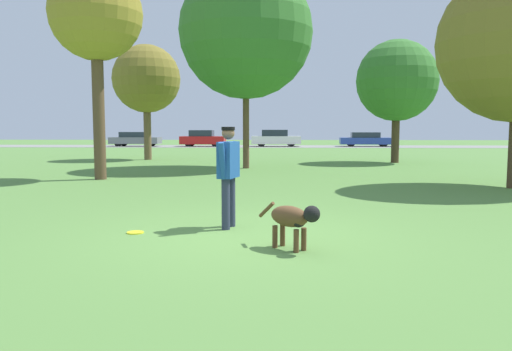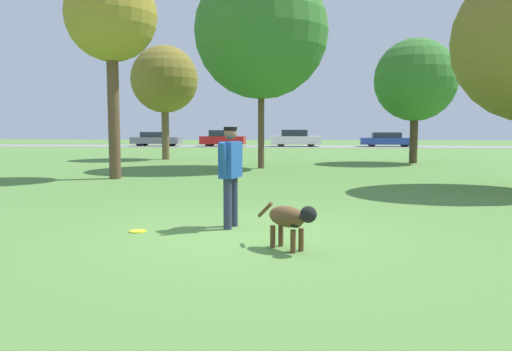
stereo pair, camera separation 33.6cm
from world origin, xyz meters
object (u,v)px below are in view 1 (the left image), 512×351
Objects in this scene: person at (228,168)px; tree_mid_center at (246,32)px; tree_near_left at (96,16)px; parked_car_white at (276,138)px; frisbee at (135,232)px; parked_car_blue at (366,140)px; dog at (293,218)px; tree_far_left at (146,79)px; parked_car_red at (203,139)px; tree_far_right at (397,81)px; parked_car_grey at (135,139)px.

person is 0.20× the size of tree_mid_center.
tree_mid_center is at bearing 16.09° from person.
tree_mid_center is at bearing 46.74° from tree_near_left.
frisbee is at bearing -93.85° from parked_car_white.
parked_car_blue is (9.74, 36.04, 0.59)m from frisbee.
tree_far_left reaches higher than dog.
tree_far_left is 18.49m from parked_car_red.
frisbee is 0.05× the size of tree_far_right.
tree_far_left is at bearing -124.38° from parked_car_blue.
tree_mid_center is 23.80m from parked_car_white.
tree_far_right is at bearing -57.83° from parked_car_red.
person reaches higher than parked_car_grey.
dog is at bearing -70.61° from parked_car_grey.
frisbee is at bearing -102.32° from parked_car_blue.
parked_car_blue is at bearing 3.04° from parked_car_red.
tree_far_right is at bearing -47.89° from parked_car_grey.
tree_near_left is 1.65× the size of parked_car_red.
parked_car_blue is (8.37, 35.59, -0.35)m from person.
parked_car_blue is at bearing 83.68° from tree_far_right.
parked_car_red is (-5.74, 35.15, -0.27)m from person.
tree_mid_center is 7.47m from tree_far_left.
dog is at bearing -107.16° from tree_far_right.
parked_car_grey is (-5.94, 18.29, -3.36)m from tree_far_left.
parked_car_white is at bearing 132.97° from dog.
frisbee is 9.80m from tree_near_left.
tree_far_left reaches higher than parked_car_blue.
dog is 11.35m from tree_near_left.
dog is 0.22× the size of parked_car_red.
parked_car_blue is at bearing 1.29° from parked_car_grey.
person is 0.37× the size of parked_car_grey.
tree_mid_center is 1.38× the size of tree_far_left.
tree_near_left is (-4.70, 7.34, 3.97)m from person.
tree_mid_center is 6.17m from tree_near_left.
person is 1.90× the size of dog.
tree_far_left is at bearing -88.74° from parked_car_red.
tree_far_right is 1.44× the size of parked_car_red.
frisbee is 18.40m from tree_far_left.
dog is (0.97, -1.39, -0.53)m from person.
tree_near_left is (-10.83, -7.97, 1.22)m from tree_far_right.
tree_near_left reaches higher than parked_car_white.
person is 0.28× the size of tree_far_left.
tree_far_right is at bearing 115.19° from dog.
tree_far_right is 0.71× the size of tree_mid_center.
person is 0.38× the size of parked_car_white.
parked_car_grey is 0.92× the size of parked_car_blue.
tree_far_right is (5.16, 16.70, 3.29)m from dog.
parked_car_red is at bearing -0.60° from parked_car_grey.
person is 35.17m from parked_car_white.
tree_near_left reaches higher than parked_car_red.
parked_car_blue is at bearing 2.40° from parked_car_white.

